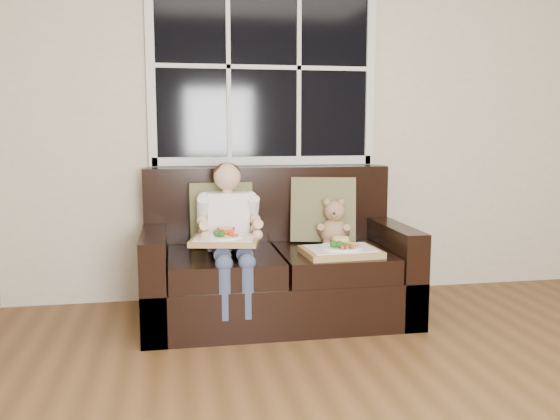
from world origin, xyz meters
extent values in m
cube|color=beige|center=(0.00, 2.50, 1.35)|extent=(4.50, 0.02, 2.70)
cube|color=black|center=(-0.41, 2.48, 1.65)|extent=(1.50, 0.02, 1.25)
cube|color=silver|center=(-0.41, 2.47, 0.99)|extent=(1.58, 0.04, 0.06)
cube|color=silver|center=(-1.19, 2.47, 1.65)|extent=(0.06, 0.04, 1.37)
cube|color=silver|center=(0.37, 2.47, 1.65)|extent=(0.06, 0.04, 1.37)
cube|color=silver|center=(-0.41, 2.47, 1.65)|extent=(1.50, 0.03, 0.03)
cube|color=black|center=(-0.41, 1.95, 0.15)|extent=(1.70, 0.90, 0.30)
cube|color=black|center=(-1.19, 1.95, 0.30)|extent=(0.15, 0.90, 0.60)
cube|color=black|center=(0.36, 1.95, 0.30)|extent=(0.15, 0.90, 0.60)
cube|color=black|center=(-0.41, 2.33, 0.63)|extent=(1.70, 0.18, 0.66)
cube|color=black|center=(-0.76, 1.87, 0.38)|extent=(0.68, 0.72, 0.15)
cube|color=black|center=(-0.06, 1.87, 0.38)|extent=(0.68, 0.72, 0.15)
cube|color=brown|center=(-0.75, 2.17, 0.66)|extent=(0.42, 0.20, 0.43)
cube|color=brown|center=(-0.05, 2.17, 0.67)|extent=(0.47, 0.30, 0.45)
cube|color=white|center=(-0.73, 2.00, 0.64)|extent=(0.26, 0.16, 0.36)
sphere|color=tan|center=(-0.73, 1.99, 0.92)|extent=(0.17, 0.17, 0.17)
ellipsoid|color=#351B11|center=(-0.73, 2.00, 0.95)|extent=(0.17, 0.17, 0.12)
cylinder|color=#35405E|center=(-0.79, 1.80, 0.50)|extent=(0.10, 0.32, 0.10)
cylinder|color=#35405E|center=(-0.66, 1.80, 0.50)|extent=(0.10, 0.32, 0.10)
cylinder|color=#35405E|center=(-0.79, 1.54, 0.30)|extent=(0.09, 0.09, 0.30)
cylinder|color=#35405E|center=(-0.66, 1.54, 0.30)|extent=(0.09, 0.09, 0.30)
cylinder|color=tan|center=(-0.88, 1.88, 0.68)|extent=(0.07, 0.32, 0.25)
cylinder|color=tan|center=(-0.57, 1.88, 0.68)|extent=(0.07, 0.32, 0.25)
ellipsoid|color=#AB7C5B|center=(-0.01, 2.04, 0.53)|extent=(0.22, 0.20, 0.20)
sphere|color=#AB7C5B|center=(-0.01, 2.02, 0.68)|extent=(0.17, 0.17, 0.14)
sphere|color=#AB7C5B|center=(-0.06, 2.03, 0.74)|extent=(0.05, 0.05, 0.05)
sphere|color=#AB7C5B|center=(0.04, 2.03, 0.74)|extent=(0.05, 0.05, 0.05)
sphere|color=#AB7C5B|center=(-0.01, 1.97, 0.67)|extent=(0.05, 0.05, 0.05)
sphere|color=#312215|center=(-0.01, 1.95, 0.68)|extent=(0.02, 0.02, 0.02)
cylinder|color=#AB7C5B|center=(-0.06, 1.93, 0.47)|extent=(0.08, 0.12, 0.05)
cylinder|color=#AB7C5B|center=(0.03, 1.93, 0.47)|extent=(0.08, 0.12, 0.05)
cube|color=#A87F4B|center=(-0.77, 1.74, 0.56)|extent=(0.45, 0.38, 0.03)
cube|color=beige|center=(-0.77, 1.74, 0.58)|extent=(0.39, 0.32, 0.01)
cylinder|color=white|center=(-0.77, 1.74, 0.59)|extent=(0.23, 0.23, 0.01)
imported|color=#FF4615|center=(-0.76, 1.78, 0.62)|extent=(0.14, 0.14, 0.04)
cylinder|color=#F8DC87|center=(-0.76, 1.78, 0.62)|extent=(0.08, 0.08, 0.02)
ellipsoid|color=#276720|center=(-0.82, 1.70, 0.62)|extent=(0.04, 0.04, 0.04)
ellipsoid|color=#276720|center=(-0.79, 1.68, 0.62)|extent=(0.04, 0.04, 0.04)
cylinder|color=#D95A18|center=(-0.72, 1.69, 0.61)|extent=(0.04, 0.06, 0.02)
cube|color=#A87F4B|center=(-0.05, 1.73, 0.47)|extent=(0.48, 0.38, 0.04)
cube|color=beige|center=(-0.05, 1.73, 0.49)|extent=(0.42, 0.32, 0.01)
cylinder|color=white|center=(-0.05, 1.72, 0.50)|extent=(0.26, 0.26, 0.02)
imported|color=#F3FE21|center=(-0.04, 1.77, 0.52)|extent=(0.12, 0.12, 0.03)
cylinder|color=#F8DC87|center=(-0.04, 1.77, 0.54)|extent=(0.10, 0.10, 0.02)
ellipsoid|color=#276720|center=(-0.11, 1.67, 0.53)|extent=(0.05, 0.05, 0.04)
ellipsoid|color=#276720|center=(-0.08, 1.66, 0.53)|extent=(0.05, 0.05, 0.04)
cylinder|color=#D95A18|center=(0.00, 1.67, 0.52)|extent=(0.05, 0.07, 0.02)
cylinder|color=#984A31|center=(-0.05, 1.65, 0.52)|extent=(0.03, 0.09, 0.02)
camera|label=1|loc=(-1.07, -1.73, 1.23)|focal=38.00mm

